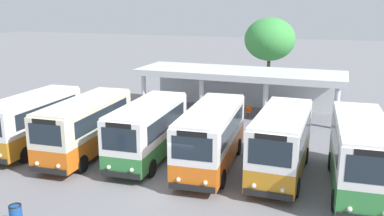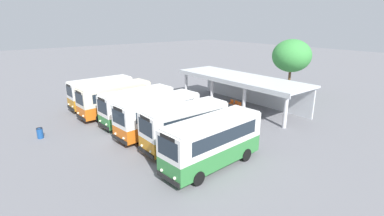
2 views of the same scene
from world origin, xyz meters
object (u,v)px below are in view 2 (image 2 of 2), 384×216
at_px(city_bus_fifth_blue, 185,125).
at_px(litter_bin_apron, 40,133).
at_px(city_bus_nearest_orange, 101,92).
at_px(city_bus_middle_cream, 137,105).
at_px(city_bus_far_end_green, 212,141).
at_px(waiting_chair_second_from_end, 236,104).
at_px(city_bus_fourth_amber, 158,114).
at_px(waiting_chair_middle_seat, 239,105).
at_px(city_bus_second_in_row, 115,98).
at_px(waiting_chair_end_by_column, 231,103).

height_order(city_bus_fifth_blue, litter_bin_apron, city_bus_fifth_blue).
distance_m(city_bus_nearest_orange, city_bus_middle_cream, 7.19).
relative_size(city_bus_fifth_blue, litter_bin_apron, 7.73).
bearing_deg(litter_bin_apron, city_bus_middle_cream, 78.26).
xyz_separation_m(city_bus_nearest_orange, litter_bin_apron, (5.46, -7.53, -1.32)).
distance_m(city_bus_far_end_green, waiting_chair_second_from_end, 13.74).
relative_size(waiting_chair_second_from_end, litter_bin_apron, 0.96).
bearing_deg(litter_bin_apron, city_bus_fourth_amber, 57.46).
xyz_separation_m(city_bus_nearest_orange, waiting_chair_middle_seat, (10.42, 11.26, -1.25)).
bearing_deg(city_bus_second_in_row, waiting_chair_end_by_column, 63.77).
relative_size(waiting_chair_end_by_column, litter_bin_apron, 0.96).
bearing_deg(waiting_chair_second_from_end, city_bus_nearest_orange, -130.66).
distance_m(city_bus_far_end_green, waiting_chair_end_by_column, 14.10).
distance_m(waiting_chair_end_by_column, waiting_chair_middle_seat, 1.27).
relative_size(city_bus_nearest_orange, city_bus_second_in_row, 0.93).
relative_size(city_bus_second_in_row, city_bus_fourth_amber, 0.97).
bearing_deg(city_bus_middle_cream, litter_bin_apron, -101.74).
xyz_separation_m(city_bus_fourth_amber, waiting_chair_second_from_end, (-0.96, 10.64, -1.26)).
bearing_deg(city_bus_fifth_blue, waiting_chair_second_from_end, 113.34).
relative_size(city_bus_second_in_row, waiting_chair_second_from_end, 8.79).
bearing_deg(waiting_chair_end_by_column, city_bus_middle_cream, -100.52).
bearing_deg(waiting_chair_end_by_column, litter_bin_apron, -101.05).
relative_size(city_bus_far_end_green, waiting_chair_second_from_end, 8.87).
bearing_deg(litter_bin_apron, city_bus_far_end_green, 32.47).
bearing_deg(waiting_chair_end_by_column, waiting_chair_middle_seat, -4.81).
bearing_deg(city_bus_far_end_green, waiting_chair_end_by_column, 128.57).
bearing_deg(waiting_chair_second_from_end, city_bus_far_end_green, -53.57).
height_order(city_bus_nearest_orange, city_bus_fourth_amber, city_bus_fourth_amber).
distance_m(city_bus_fifth_blue, city_bus_far_end_green, 3.61).
height_order(city_bus_nearest_orange, litter_bin_apron, city_bus_nearest_orange).
bearing_deg(city_bus_far_end_green, waiting_chair_middle_seat, 124.55).
distance_m(city_bus_fifth_blue, waiting_chair_middle_seat, 11.18).
xyz_separation_m(city_bus_nearest_orange, waiting_chair_end_by_column, (9.15, 11.37, -1.25)).
distance_m(city_bus_far_end_green, waiting_chair_middle_seat, 13.27).
xyz_separation_m(city_bus_nearest_orange, waiting_chair_second_from_end, (9.78, 11.39, -1.25)).
distance_m(city_bus_middle_cream, waiting_chair_second_from_end, 11.11).
height_order(waiting_chair_end_by_column, waiting_chair_second_from_end, same).
distance_m(city_bus_fourth_amber, city_bus_far_end_green, 7.17).
xyz_separation_m(waiting_chair_middle_seat, litter_bin_apron, (-4.96, -18.79, -0.07)).
relative_size(city_bus_middle_cream, city_bus_fifth_blue, 1.03).
bearing_deg(waiting_chair_middle_seat, city_bus_fifth_blue, -69.40).
bearing_deg(city_bus_fourth_amber, city_bus_second_in_row, -174.55).
distance_m(city_bus_fourth_amber, litter_bin_apron, 9.91).
distance_m(city_bus_nearest_orange, city_bus_far_end_green, 17.91).
xyz_separation_m(waiting_chair_end_by_column, waiting_chair_middle_seat, (1.27, -0.11, 0.00)).
bearing_deg(city_bus_second_in_row, litter_bin_apron, -76.13).
distance_m(city_bus_fourth_amber, waiting_chair_end_by_column, 10.81).
bearing_deg(litter_bin_apron, waiting_chair_middle_seat, 75.22).
height_order(city_bus_middle_cream, city_bus_fourth_amber, city_bus_fourth_amber).
bearing_deg(city_bus_middle_cream, waiting_chair_end_by_column, 79.48).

